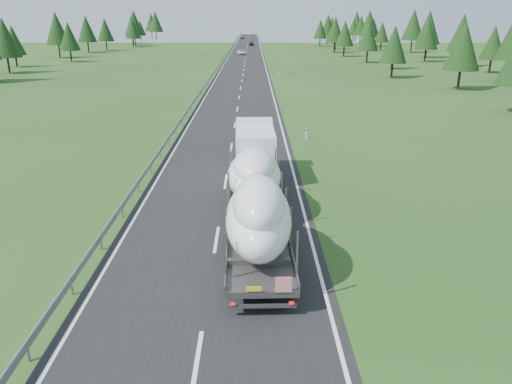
{
  "coord_description": "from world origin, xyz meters",
  "views": [
    {
      "loc": [
        1.77,
        -13.1,
        10.28
      ],
      "look_at": [
        1.93,
        10.33,
        1.99
      ],
      "focal_mm": 35.0,
      "sensor_mm": 36.0,
      "label": 1
    }
  ],
  "objects_px": {
    "distant_car_dark": "(251,44)",
    "distant_car_blue": "(242,37)",
    "boat_truck": "(256,182)",
    "distant_van": "(241,52)",
    "highway_sign": "(282,65)"
  },
  "relations": [
    {
      "from": "distant_car_blue",
      "to": "distant_van",
      "type": "bearing_deg",
      "value": -88.08
    },
    {
      "from": "boat_truck",
      "to": "distant_car_blue",
      "type": "xyz_separation_m",
      "value": [
        -5.14,
        224.79,
        -1.42
      ]
    },
    {
      "from": "distant_van",
      "to": "highway_sign",
      "type": "bearing_deg",
      "value": -84.37
    },
    {
      "from": "boat_truck",
      "to": "distant_car_dark",
      "type": "height_order",
      "value": "boat_truck"
    },
    {
      "from": "highway_sign",
      "to": "distant_car_blue",
      "type": "distance_m",
      "value": 156.36
    },
    {
      "from": "highway_sign",
      "to": "distant_car_blue",
      "type": "height_order",
      "value": "highway_sign"
    },
    {
      "from": "boat_truck",
      "to": "distant_van",
      "type": "xyz_separation_m",
      "value": [
        -3.32,
        121.91,
        -1.52
      ]
    },
    {
      "from": "highway_sign",
      "to": "distant_car_dark",
      "type": "xyz_separation_m",
      "value": [
        -5.8,
        98.14,
        -1.11
      ]
    },
    {
      "from": "boat_truck",
      "to": "distant_car_dark",
      "type": "bearing_deg",
      "value": 90.18
    },
    {
      "from": "distant_car_dark",
      "to": "distant_car_blue",
      "type": "xyz_separation_m",
      "value": [
        -4.6,
        57.87,
        0.09
      ]
    },
    {
      "from": "distant_car_dark",
      "to": "distant_car_blue",
      "type": "height_order",
      "value": "distant_car_blue"
    },
    {
      "from": "distant_car_dark",
      "to": "distant_car_blue",
      "type": "distance_m",
      "value": 58.06
    },
    {
      "from": "highway_sign",
      "to": "distant_car_blue",
      "type": "bearing_deg",
      "value": 93.82
    },
    {
      "from": "distant_van",
      "to": "distant_car_dark",
      "type": "relative_size",
      "value": 1.2
    },
    {
      "from": "distant_car_blue",
      "to": "boat_truck",
      "type": "bearing_deg",
      "value": -87.78
    }
  ]
}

